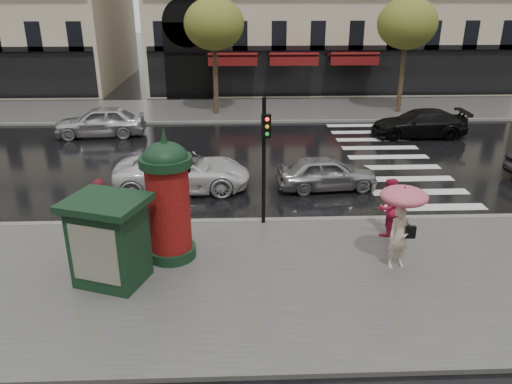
{
  "coord_description": "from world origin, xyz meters",
  "views": [
    {
      "loc": [
        -0.78,
        -11.54,
        7.01
      ],
      "look_at": [
        -0.28,
        1.5,
        1.69
      ],
      "focal_mm": 35.0,
      "sensor_mm": 36.0,
      "label": 1
    }
  ],
  "objects_px": {
    "woman_red": "(388,207)",
    "man_burgundy": "(101,206)",
    "newsstand": "(109,240)",
    "car_far_silver": "(100,121)",
    "car_silver": "(327,173)",
    "car_white": "(183,172)",
    "woman_umbrella": "(402,214)",
    "traffic_light": "(265,150)",
    "car_black": "(419,123)",
    "morris_column": "(168,197)"
  },
  "relations": [
    {
      "from": "woman_red",
      "to": "man_burgundy",
      "type": "distance_m",
      "value": 8.61
    },
    {
      "from": "man_burgundy",
      "to": "newsstand",
      "type": "bearing_deg",
      "value": 95.04
    },
    {
      "from": "car_far_silver",
      "to": "car_silver",
      "type": "bearing_deg",
      "value": 48.57
    },
    {
      "from": "car_silver",
      "to": "man_burgundy",
      "type": "bearing_deg",
      "value": 110.11
    },
    {
      "from": "man_burgundy",
      "to": "car_white",
      "type": "relative_size",
      "value": 0.34
    },
    {
      "from": "woman_umbrella",
      "to": "man_burgundy",
      "type": "distance_m",
      "value": 8.73
    },
    {
      "from": "woman_red",
      "to": "traffic_light",
      "type": "bearing_deg",
      "value": -48.94
    },
    {
      "from": "car_black",
      "to": "man_burgundy",
      "type": "bearing_deg",
      "value": -51.24
    },
    {
      "from": "newsstand",
      "to": "car_white",
      "type": "distance_m",
      "value": 6.66
    },
    {
      "from": "car_silver",
      "to": "woman_red",
      "type": "bearing_deg",
      "value": -169.91
    },
    {
      "from": "woman_red",
      "to": "car_black",
      "type": "bearing_deg",
      "value": -148.47
    },
    {
      "from": "car_silver",
      "to": "traffic_light",
      "type": "bearing_deg",
      "value": 136.57
    },
    {
      "from": "woman_umbrella",
      "to": "man_burgundy",
      "type": "xyz_separation_m",
      "value": [
        -8.35,
        2.45,
        -0.69
      ]
    },
    {
      "from": "woman_red",
      "to": "woman_umbrella",
      "type": "bearing_deg",
      "value": 47.65
    },
    {
      "from": "morris_column",
      "to": "car_far_silver",
      "type": "bearing_deg",
      "value": 111.68
    },
    {
      "from": "woman_red",
      "to": "morris_column",
      "type": "xyz_separation_m",
      "value": [
        -6.31,
        -1.08,
        0.88
      ]
    },
    {
      "from": "man_burgundy",
      "to": "newsstand",
      "type": "xyz_separation_m",
      "value": [
        0.94,
        -2.86,
        0.32
      ]
    },
    {
      "from": "newsstand",
      "to": "car_white",
      "type": "xyz_separation_m",
      "value": [
        1.14,
        6.54,
        -0.58
      ]
    },
    {
      "from": "woman_red",
      "to": "car_silver",
      "type": "distance_m",
      "value": 4.26
    },
    {
      "from": "woman_red",
      "to": "car_white",
      "type": "height_order",
      "value": "woman_red"
    },
    {
      "from": "morris_column",
      "to": "car_black",
      "type": "distance_m",
      "value": 16.51
    },
    {
      "from": "car_black",
      "to": "woman_red",
      "type": "bearing_deg",
      "value": -22.78
    },
    {
      "from": "traffic_light",
      "to": "car_far_silver",
      "type": "xyz_separation_m",
      "value": [
        -7.79,
        10.88,
        -1.78
      ]
    },
    {
      "from": "woman_red",
      "to": "car_far_silver",
      "type": "distance_m",
      "value": 16.41
    },
    {
      "from": "woman_umbrella",
      "to": "car_white",
      "type": "height_order",
      "value": "woman_umbrella"
    },
    {
      "from": "woman_red",
      "to": "newsstand",
      "type": "xyz_separation_m",
      "value": [
        -7.64,
        -2.29,
        0.26
      ]
    },
    {
      "from": "woman_red",
      "to": "newsstand",
      "type": "distance_m",
      "value": 7.98
    },
    {
      "from": "morris_column",
      "to": "car_far_silver",
      "type": "height_order",
      "value": "morris_column"
    },
    {
      "from": "newsstand",
      "to": "morris_column",
      "type": "bearing_deg",
      "value": 42.13
    },
    {
      "from": "traffic_light",
      "to": "car_white",
      "type": "xyz_separation_m",
      "value": [
        -2.87,
        3.35,
        -1.85
      ]
    },
    {
      "from": "morris_column",
      "to": "car_silver",
      "type": "bearing_deg",
      "value": 44.85
    },
    {
      "from": "woman_umbrella",
      "to": "morris_column",
      "type": "xyz_separation_m",
      "value": [
        -6.07,
        0.8,
        0.24
      ]
    },
    {
      "from": "traffic_light",
      "to": "newsstand",
      "type": "height_order",
      "value": "traffic_light"
    },
    {
      "from": "newsstand",
      "to": "car_black",
      "type": "distance_m",
      "value": 18.27
    },
    {
      "from": "traffic_light",
      "to": "newsstand",
      "type": "bearing_deg",
      "value": -141.51
    },
    {
      "from": "morris_column",
      "to": "woman_umbrella",
      "type": "bearing_deg",
      "value": -7.49
    },
    {
      "from": "man_burgundy",
      "to": "car_black",
      "type": "xyz_separation_m",
      "value": [
        13.39,
        10.49,
        -0.27
      ]
    },
    {
      "from": "woman_umbrella",
      "to": "car_silver",
      "type": "distance_m",
      "value": 6.12
    },
    {
      "from": "car_white",
      "to": "car_far_silver",
      "type": "distance_m",
      "value": 9.0
    },
    {
      "from": "woman_umbrella",
      "to": "car_black",
      "type": "bearing_deg",
      "value": 68.71
    },
    {
      "from": "car_black",
      "to": "woman_umbrella",
      "type": "bearing_deg",
      "value": -20.62
    },
    {
      "from": "woman_umbrella",
      "to": "morris_column",
      "type": "bearing_deg",
      "value": 172.51
    },
    {
      "from": "car_white",
      "to": "car_black",
      "type": "relative_size",
      "value": 1.05
    },
    {
      "from": "car_white",
      "to": "woman_red",
      "type": "bearing_deg",
      "value": -125.19
    },
    {
      "from": "car_far_silver",
      "to": "car_white",
      "type": "bearing_deg",
      "value": 28.45
    },
    {
      "from": "car_white",
      "to": "car_black",
      "type": "xyz_separation_m",
      "value": [
        11.31,
        6.82,
        -0.01
      ]
    },
    {
      "from": "car_black",
      "to": "newsstand",
      "type": "bearing_deg",
      "value": -42.31
    },
    {
      "from": "woman_umbrella",
      "to": "newsstand",
      "type": "height_order",
      "value": "woman_umbrella"
    },
    {
      "from": "woman_umbrella",
      "to": "woman_red",
      "type": "bearing_deg",
      "value": 82.66
    },
    {
      "from": "woman_red",
      "to": "car_far_silver",
      "type": "relative_size",
      "value": 0.4
    }
  ]
}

